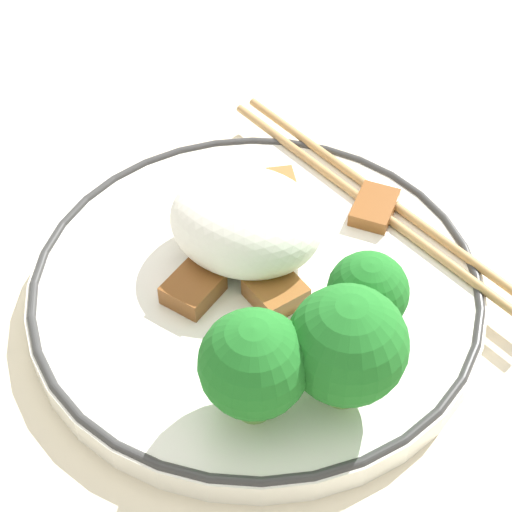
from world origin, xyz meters
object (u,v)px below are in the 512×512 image
at_px(plate, 256,288).
at_px(broccoli_back_right, 368,293).
at_px(chopsticks, 374,199).
at_px(broccoli_back_center, 347,346).
at_px(broccoli_back_left, 254,365).

xyz_separation_m(plate, broccoli_back_right, (0.06, -0.01, 0.04)).
xyz_separation_m(plate, chopsticks, (0.04, 0.08, 0.01)).
height_order(plate, chopsticks, chopsticks).
distance_m(plate, broccoli_back_center, 0.09).
height_order(broccoli_back_center, chopsticks, broccoli_back_center).
bearing_deg(broccoli_back_center, plate, 140.93).
xyz_separation_m(broccoli_back_left, chopsticks, (0.01, 0.16, -0.03)).
bearing_deg(chopsticks, broccoli_back_center, -80.65).
xyz_separation_m(broccoli_back_left, broccoli_back_center, (0.04, 0.02, 0.00)).
bearing_deg(broccoli_back_right, chopsticks, 102.39).
relative_size(broccoli_back_center, broccoli_back_right, 1.25).
height_order(broccoli_back_left, broccoli_back_center, broccoli_back_center).
distance_m(broccoli_back_center, chopsticks, 0.14).
height_order(broccoli_back_right, chopsticks, broccoli_back_right).
bearing_deg(chopsticks, broccoli_back_right, -77.61).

